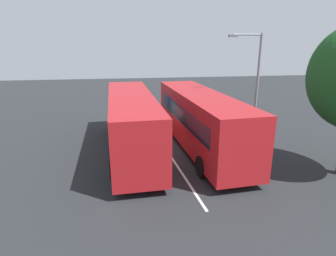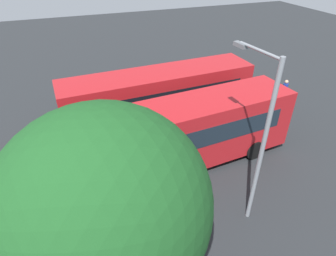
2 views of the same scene
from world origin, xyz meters
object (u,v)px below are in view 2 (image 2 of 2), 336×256
(street_lamp, at_px, (260,135))
(depot_tree, at_px, (106,212))
(pedestrian, at_px, (285,90))
(bus_center_left, at_px, (160,96))
(bus_far_left, at_px, (183,133))

(street_lamp, bearing_deg, depot_tree, 105.90)
(pedestrian, height_order, street_lamp, street_lamp)
(street_lamp, bearing_deg, bus_center_left, 1.60)
(bus_center_left, relative_size, depot_tree, 1.58)
(bus_far_left, bearing_deg, street_lamp, -76.71)
(bus_center_left, xyz_separation_m, street_lamp, (0.97, -7.74, 2.04))
(bus_center_left, bearing_deg, street_lamp, -85.24)
(street_lamp, height_order, depot_tree, depot_tree)
(bus_far_left, height_order, street_lamp, street_lamp)
(depot_tree, bearing_deg, street_lamp, 21.47)
(bus_center_left, height_order, pedestrian, bus_center_left)
(bus_far_left, distance_m, depot_tree, 7.90)
(bus_far_left, xyz_separation_m, street_lamp, (1.19, -3.74, 2.04))
(street_lamp, relative_size, depot_tree, 0.94)
(pedestrian, bearing_deg, depot_tree, 40.99)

